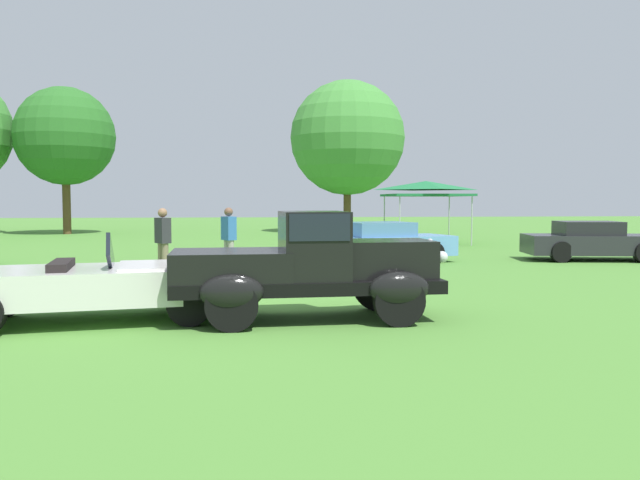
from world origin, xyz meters
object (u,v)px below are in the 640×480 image
spectator_between_cars (229,238)px  spectator_near_truck (163,241)px  feature_pickup_truck (308,265)px  neighbor_convertible (101,284)px  show_car_charcoal (592,241)px  canopy_tent_left_field (426,188)px  show_car_skyblue (383,243)px

spectator_between_cars → spectator_near_truck: bearing=-145.4°
feature_pickup_truck → spectator_between_cars: size_ratio=2.52×
neighbor_convertible → show_car_charcoal: neighbor_convertible is taller
neighbor_convertible → canopy_tent_left_field: 19.46m
neighbor_convertible → canopy_tent_left_field: canopy_tent_left_field is taller
feature_pickup_truck → canopy_tent_left_field: size_ratio=1.26×
show_car_skyblue → neighbor_convertible: bearing=-125.9°
feature_pickup_truck → spectator_between_cars: feature_pickup_truck is taller
feature_pickup_truck → show_car_charcoal: 13.06m
spectator_near_truck → spectator_between_cars: bearing=34.6°
neighbor_convertible → spectator_between_cars: spectator_between_cars is taller
spectator_between_cars → canopy_tent_left_field: bearing=52.3°
show_car_skyblue → spectator_near_truck: spectator_near_truck is taller
spectator_between_cars → canopy_tent_left_field: 13.31m
show_car_charcoal → canopy_tent_left_field: canopy_tent_left_field is taller
neighbor_convertible → spectator_near_truck: size_ratio=2.86×
neighbor_convertible → spectator_near_truck: spectator_near_truck is taller
canopy_tent_left_field → show_car_skyblue: bearing=-113.8°
show_car_charcoal → spectator_near_truck: bearing=-165.0°
neighbor_convertible → spectator_between_cars: (1.72, 6.24, 0.33)m
spectator_near_truck → show_car_charcoal: bearing=15.0°
show_car_skyblue → canopy_tent_left_field: bearing=66.2°
show_car_skyblue → canopy_tent_left_field: size_ratio=1.34×
show_car_charcoal → spectator_between_cars: (-11.13, -2.33, 0.31)m
canopy_tent_left_field → show_car_charcoal: bearing=-69.5°
show_car_charcoal → show_car_skyblue: bearing=179.9°
feature_pickup_truck → spectator_near_truck: bearing=118.9°
spectator_between_cars → neighbor_convertible: bearing=-105.4°
neighbor_convertible → canopy_tent_left_field: bearing=59.6°
show_car_skyblue → feature_pickup_truck: bearing=-108.9°
feature_pickup_truck → spectator_between_cars: bearing=102.9°
show_car_charcoal → spectator_near_truck: size_ratio=2.54×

